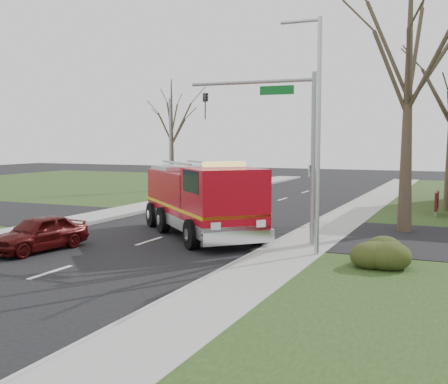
% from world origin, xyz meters
% --- Properties ---
extents(ground, '(120.00, 120.00, 0.00)m').
position_xyz_m(ground, '(0.00, 0.00, 0.00)').
color(ground, black).
rests_on(ground, ground).
extents(sidewalk_right, '(2.40, 80.00, 0.15)m').
position_xyz_m(sidewalk_right, '(6.20, 0.00, 0.07)').
color(sidewalk_right, gray).
rests_on(sidewalk_right, ground).
extents(sidewalk_left, '(2.40, 80.00, 0.15)m').
position_xyz_m(sidewalk_left, '(-6.20, 0.00, 0.07)').
color(sidewalk_left, gray).
rests_on(sidewalk_left, ground).
extents(health_center_sign, '(0.12, 2.00, 1.40)m').
position_xyz_m(health_center_sign, '(10.50, 12.50, 0.88)').
color(health_center_sign, '#4A1117').
rests_on(health_center_sign, ground).
extents(hedge_corner, '(2.80, 2.00, 0.90)m').
position_xyz_m(hedge_corner, '(9.00, -1.00, 0.58)').
color(hedge_corner, '#273212').
rests_on(hedge_corner, lawn_right).
extents(bare_tree_near, '(6.00, 6.00, 12.00)m').
position_xyz_m(bare_tree_near, '(9.50, 6.00, 7.41)').
color(bare_tree_near, '#372D21').
rests_on(bare_tree_near, ground).
extents(bare_tree_left, '(4.50, 4.50, 9.00)m').
position_xyz_m(bare_tree_left, '(-10.00, 20.00, 5.56)').
color(bare_tree_left, '#372D21').
rests_on(bare_tree_left, ground).
extents(traffic_signal_mast, '(5.29, 0.18, 6.80)m').
position_xyz_m(traffic_signal_mast, '(5.21, 1.50, 4.71)').
color(traffic_signal_mast, gray).
rests_on(traffic_signal_mast, ground).
extents(streetlight_pole, '(1.48, 0.16, 8.40)m').
position_xyz_m(streetlight_pole, '(7.14, -0.50, 4.55)').
color(streetlight_pole, '#B7BABF').
rests_on(streetlight_pole, ground).
extents(utility_pole_far, '(0.14, 0.14, 7.00)m').
position_xyz_m(utility_pole_far, '(-6.80, 14.00, 3.50)').
color(utility_pole_far, gray).
rests_on(utility_pole_far, ground).
extents(fire_engine, '(7.87, 7.85, 3.35)m').
position_xyz_m(fire_engine, '(1.43, 2.08, 1.52)').
color(fire_engine, '#A20715').
rests_on(fire_engine, ground).
extents(parked_car_maroon, '(2.20, 4.18, 1.36)m').
position_xyz_m(parked_car_maroon, '(-2.80, -3.41, 0.68)').
color(parked_car_maroon, '#400A0A').
rests_on(parked_car_maroon, ground).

